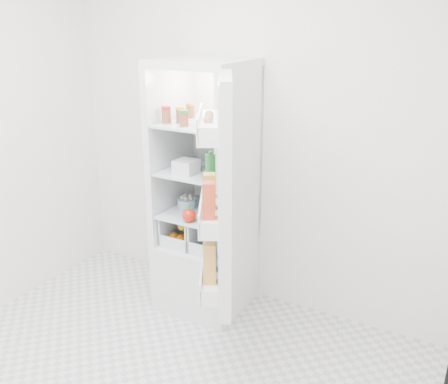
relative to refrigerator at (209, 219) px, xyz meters
The scene contains 20 objects.
room_walls 1.57m from the refrigerator, 80.89° to the right, with size 3.02×3.02×2.61m.
refrigerator is the anchor object (origin of this frame).
shelf_low 0.10m from the refrigerator, 90.00° to the right, with size 0.49×0.53×0.01m, color silver.
shelf_mid 0.39m from the refrigerator, 90.00° to the right, with size 0.49×0.53×0.01m, color silver.
shelf_top 0.72m from the refrigerator, 90.00° to the right, with size 0.49×0.53×0.01m, color silver.
crisper_left 0.15m from the refrigerator, 152.98° to the right, with size 0.23×0.46×0.22m, color silver, non-canonical shape.
crisper_right 0.15m from the refrigerator, 27.02° to the right, with size 0.23×0.46×0.22m, color silver, non-canonical shape.
condiment_jars 0.77m from the refrigerator, 94.77° to the right, with size 0.46×0.34×0.08m.
squeeze_bottle 0.84m from the refrigerator, ahead, with size 0.05×0.05×0.18m, color white.
tub_white 0.48m from the refrigerator, 106.27° to the right, with size 0.14×0.14×0.09m, color silver.
tin_red 0.53m from the refrigerator, 58.20° to the right, with size 0.08×0.08×0.05m, color red.
foil_tray 0.42m from the refrigerator, 139.13° to the right, with size 0.15×0.11×0.04m, color silver.
tub_green 0.44m from the refrigerator, ahead, with size 0.09×0.13×0.07m, color #42914E.
red_cabbage 0.21m from the refrigerator, 39.61° to the right, with size 0.15×0.15×0.15m, color #531C53.
bell_pepper 0.31m from the refrigerator, 87.08° to the right, with size 0.09×0.09×0.09m, color red.
mushroom_bowl 0.20m from the refrigerator, 159.23° to the right, with size 0.14×0.14×0.06m, color #91C2D8.
salad_bag 0.31m from the refrigerator, 61.89° to the right, with size 0.11×0.11×0.11m, color #B9DBA4.
citrus_pile 0.18m from the refrigerator, 142.47° to the right, with size 0.20×0.31×0.16m.
veg_pile 0.18m from the refrigerator, 26.82° to the right, with size 0.16×0.30×0.10m.
fridge_door 0.86m from the refrigerator, 53.23° to the right, with size 0.42×0.56×1.30m.
Camera 1 is at (1.55, -1.62, 2.06)m, focal length 40.00 mm.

